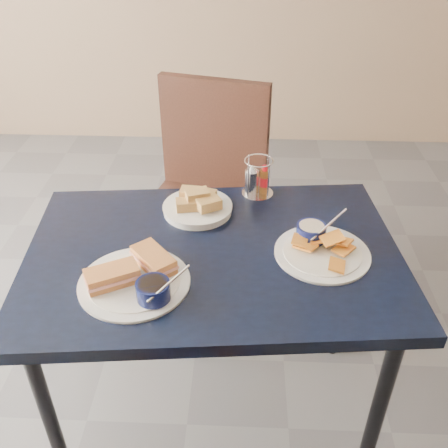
{
  "coord_description": "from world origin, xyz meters",
  "views": [
    {
      "loc": [
        0.19,
        -1.09,
        1.66
      ],
      "look_at": [
        0.13,
        0.13,
        0.82
      ],
      "focal_mm": 40.0,
      "sensor_mm": 36.0,
      "label": 1
    }
  ],
  "objects_px": {
    "sandwich_plate": "(137,277)",
    "plantain_plate": "(319,245)",
    "dining_table": "(214,270)",
    "chair_far": "(201,184)",
    "condiment_caddy": "(257,180)",
    "bread_basket": "(198,205)"
  },
  "relations": [
    {
      "from": "dining_table",
      "to": "chair_far",
      "type": "bearing_deg",
      "value": 97.94
    },
    {
      "from": "chair_far",
      "to": "plantain_plate",
      "type": "relative_size",
      "value": 3.57
    },
    {
      "from": "plantain_plate",
      "to": "bread_basket",
      "type": "bearing_deg",
      "value": 152.66
    },
    {
      "from": "sandwich_plate",
      "to": "bread_basket",
      "type": "xyz_separation_m",
      "value": [
        0.13,
        0.37,
        0.0
      ]
    },
    {
      "from": "sandwich_plate",
      "to": "plantain_plate",
      "type": "xyz_separation_m",
      "value": [
        0.51,
        0.17,
        -0.01
      ]
    },
    {
      "from": "dining_table",
      "to": "plantain_plate",
      "type": "bearing_deg",
      "value": 2.98
    },
    {
      "from": "chair_far",
      "to": "condiment_caddy",
      "type": "distance_m",
      "value": 0.49
    },
    {
      "from": "chair_far",
      "to": "sandwich_plate",
      "type": "relative_size",
      "value": 3.16
    },
    {
      "from": "sandwich_plate",
      "to": "plantain_plate",
      "type": "distance_m",
      "value": 0.54
    },
    {
      "from": "bread_basket",
      "to": "chair_far",
      "type": "bearing_deg",
      "value": 93.86
    },
    {
      "from": "dining_table",
      "to": "plantain_plate",
      "type": "height_order",
      "value": "plantain_plate"
    },
    {
      "from": "plantain_plate",
      "to": "bread_basket",
      "type": "xyz_separation_m",
      "value": [
        -0.38,
        0.2,
        0.01
      ]
    },
    {
      "from": "dining_table",
      "to": "condiment_caddy",
      "type": "relative_size",
      "value": 8.65
    },
    {
      "from": "dining_table",
      "to": "plantain_plate",
      "type": "xyz_separation_m",
      "value": [
        0.31,
        0.02,
        0.09
      ]
    },
    {
      "from": "dining_table",
      "to": "bread_basket",
      "type": "distance_m",
      "value": 0.24
    },
    {
      "from": "chair_far",
      "to": "plantain_plate",
      "type": "height_order",
      "value": "chair_far"
    },
    {
      "from": "sandwich_plate",
      "to": "plantain_plate",
      "type": "height_order",
      "value": "same"
    },
    {
      "from": "plantain_plate",
      "to": "bread_basket",
      "type": "relative_size",
      "value": 1.24
    },
    {
      "from": "chair_far",
      "to": "bread_basket",
      "type": "height_order",
      "value": "chair_far"
    },
    {
      "from": "dining_table",
      "to": "bread_basket",
      "type": "bearing_deg",
      "value": 106.96
    },
    {
      "from": "sandwich_plate",
      "to": "plantain_plate",
      "type": "bearing_deg",
      "value": 18.7
    },
    {
      "from": "chair_far",
      "to": "condiment_caddy",
      "type": "xyz_separation_m",
      "value": [
        0.23,
        -0.36,
        0.23
      ]
    }
  ]
}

